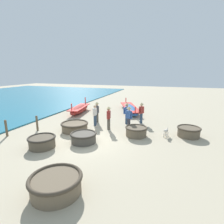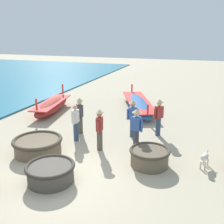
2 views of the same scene
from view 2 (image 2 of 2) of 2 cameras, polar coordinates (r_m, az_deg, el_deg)
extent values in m
plane|color=tan|center=(8.75, -11.32, -13.87)|extent=(80.00, 80.00, 0.00)
cylinder|color=#4C473F|center=(8.52, -13.21, -12.93)|extent=(1.42, 1.42, 0.51)
torus|color=#332D26|center=(8.40, -13.33, -11.41)|extent=(1.53, 1.53, 0.11)
cylinder|color=brown|center=(10.45, -15.82, -7.25)|extent=(1.74, 1.74, 0.53)
torus|color=#42382B|center=(10.35, -15.94, -5.90)|extent=(1.88, 1.88, 0.14)
cylinder|color=brown|center=(9.28, 8.15, -9.87)|extent=(1.30, 1.30, 0.56)
torus|color=#42382B|center=(9.16, 8.22, -8.31)|extent=(1.41, 1.41, 0.10)
ellipsoid|color=#285693|center=(15.83, 5.75, 1.62)|extent=(3.40, 5.78, 0.56)
cube|color=red|center=(15.78, 5.77, 2.25)|extent=(3.26, 5.38, 0.06)
cylinder|color=red|center=(18.27, 4.36, 5.28)|extent=(0.10, 0.10, 0.51)
cylinder|color=red|center=(13.19, 7.80, 0.60)|extent=(0.10, 0.10, 0.51)
ellipsoid|color=maroon|center=(15.55, -12.96, 1.24)|extent=(1.68, 4.29, 0.70)
cube|color=red|center=(15.49, -13.01, 2.04)|extent=(1.66, 3.97, 0.06)
cylinder|color=red|center=(17.15, -10.68, 4.94)|extent=(0.10, 0.10, 0.63)
cylinder|color=red|center=(13.70, -16.13, 1.55)|extent=(0.10, 0.10, 0.63)
cylinder|color=#2D425B|center=(11.25, -7.83, -4.21)|extent=(0.22, 0.22, 0.82)
cube|color=silver|center=(11.02, -7.97, -0.91)|extent=(0.25, 0.36, 0.54)
sphere|color=tan|center=(10.91, -8.05, 0.99)|extent=(0.20, 0.20, 0.20)
cylinder|color=silver|center=(11.23, -7.56, -0.82)|extent=(0.09, 0.09, 0.48)
cylinder|color=silver|center=(10.84, -8.37, -1.51)|extent=(0.09, 0.09, 0.48)
cylinder|color=#4C473D|center=(10.28, -2.69, -6.13)|extent=(0.22, 0.22, 0.82)
cube|color=maroon|center=(10.04, -2.75, -2.56)|extent=(0.27, 0.37, 0.54)
sphere|color=#A37556|center=(9.92, -2.78, -0.49)|extent=(0.20, 0.20, 0.20)
cylinder|color=maroon|center=(10.26, -2.48, -2.42)|extent=(0.09, 0.09, 0.48)
cylinder|color=maroon|center=(9.85, -3.01, -3.25)|extent=(0.09, 0.09, 0.48)
cone|color=#D1BC84|center=(9.88, -2.79, 0.23)|extent=(0.36, 0.36, 0.14)
cylinder|color=#383842|center=(10.33, 5.24, -6.07)|extent=(0.22, 0.22, 0.82)
cube|color=#33569E|center=(10.09, 5.35, -2.51)|extent=(0.38, 0.30, 0.54)
sphere|color=#DBB28E|center=(9.97, 5.40, -0.45)|extent=(0.20, 0.20, 0.20)
cylinder|color=#33569E|center=(10.01, 6.44, -3.01)|extent=(0.09, 0.09, 0.48)
cylinder|color=#33569E|center=(10.20, 4.25, -2.55)|extent=(0.09, 0.09, 0.48)
cone|color=#D1BC84|center=(9.93, 5.42, 0.26)|extent=(0.36, 0.36, 0.14)
cylinder|color=#2D425B|center=(11.60, 4.48, -3.44)|extent=(0.22, 0.22, 0.82)
cube|color=#33569E|center=(11.38, 4.56, -0.23)|extent=(0.40, 0.34, 0.54)
sphere|color=#A37556|center=(11.27, 4.60, 1.62)|extent=(0.20, 0.20, 0.20)
cylinder|color=#33569E|center=(11.36, 3.46, -0.49)|extent=(0.09, 0.09, 0.48)
cylinder|color=#33569E|center=(11.43, 5.64, -0.44)|extent=(0.09, 0.09, 0.48)
cone|color=#D1BC84|center=(11.24, 4.62, 2.26)|extent=(0.36, 0.36, 0.14)
cylinder|color=#4C473D|center=(12.03, -6.91, -2.75)|extent=(0.22, 0.22, 0.82)
cube|color=#3D3D42|center=(11.82, -7.03, 0.36)|extent=(0.39, 0.40, 0.54)
sphere|color=#DBB28E|center=(11.72, -7.09, 2.14)|extent=(0.20, 0.20, 0.20)
cylinder|color=#3D3D42|center=(11.64, -6.69, -0.16)|extent=(0.09, 0.09, 0.48)
cylinder|color=#3D3D42|center=(12.04, -7.33, 0.40)|extent=(0.09, 0.09, 0.48)
cone|color=#D1BC84|center=(11.69, -7.11, 2.76)|extent=(0.36, 0.36, 0.14)
cylinder|color=#2D425B|center=(11.87, 10.01, -3.16)|extent=(0.22, 0.22, 0.82)
cube|color=maroon|center=(11.66, 10.18, -0.02)|extent=(0.39, 0.40, 0.54)
sphere|color=#DBB28E|center=(11.56, 10.27, 1.78)|extent=(0.20, 0.20, 0.20)
cylinder|color=maroon|center=(11.53, 9.34, -0.42)|extent=(0.09, 0.09, 0.48)
cylinder|color=maroon|center=(11.82, 10.96, -0.09)|extent=(0.09, 0.09, 0.48)
cone|color=#D1BC84|center=(11.52, 10.31, 2.41)|extent=(0.36, 0.36, 0.14)
ellipsoid|color=beige|center=(9.55, 19.58, -9.18)|extent=(0.32, 0.55, 0.22)
sphere|color=beige|center=(9.30, 19.24, -9.41)|extent=(0.18, 0.18, 0.18)
cylinder|color=beige|center=(9.74, 19.98, -8.30)|extent=(0.09, 0.21, 0.16)
cylinder|color=beige|center=(9.48, 19.57, -11.06)|extent=(0.06, 0.06, 0.28)
cylinder|color=beige|center=(9.51, 18.74, -10.89)|extent=(0.06, 0.06, 0.28)
cylinder|color=beige|center=(9.80, 20.10, -10.16)|extent=(0.06, 0.06, 0.28)
cylinder|color=beige|center=(9.83, 19.30, -10.01)|extent=(0.06, 0.06, 0.28)
camera|label=1|loc=(2.39, -173.43, -26.06)|focal=28.00mm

